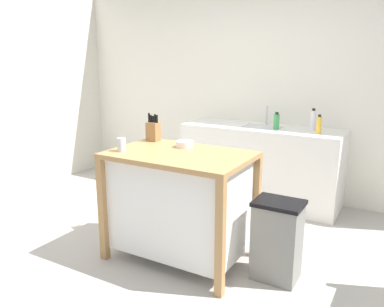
% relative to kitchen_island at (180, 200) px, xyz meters
% --- Properties ---
extents(ground_plane, '(6.39, 6.39, 0.00)m').
position_rel_kitchen_island_xyz_m(ground_plane, '(0.02, -0.08, -0.51)').
color(ground_plane, '#ADA8A0').
rests_on(ground_plane, ground).
extents(wall_back, '(5.39, 0.10, 2.60)m').
position_rel_kitchen_island_xyz_m(wall_back, '(0.02, 1.98, 0.79)').
color(wall_back, silver).
rests_on(wall_back, ground).
extents(wall_left, '(0.10, 2.66, 2.60)m').
position_rel_kitchen_island_xyz_m(wall_left, '(-2.68, 0.65, 0.79)').
color(wall_left, silver).
rests_on(wall_left, ground).
extents(kitchen_island, '(1.14, 0.74, 0.92)m').
position_rel_kitchen_island_xyz_m(kitchen_island, '(0.00, 0.00, 0.00)').
color(kitchen_island, '#AD7F4C').
rests_on(kitchen_island, ground).
extents(knife_block, '(0.11, 0.09, 0.25)m').
position_rel_kitchen_island_xyz_m(knife_block, '(-0.45, 0.27, 0.50)').
color(knife_block, '#9E7042').
rests_on(knife_block, kitchen_island).
extents(bowl_stoneware_deep, '(0.15, 0.15, 0.05)m').
position_rel_kitchen_island_xyz_m(bowl_stoneware_deep, '(-0.07, 0.19, 0.43)').
color(bowl_stoneware_deep, silver).
rests_on(bowl_stoneware_deep, kitchen_island).
extents(drinking_cup, '(0.07, 0.07, 0.11)m').
position_rel_kitchen_island_xyz_m(drinking_cup, '(-0.44, -0.19, 0.46)').
color(drinking_cup, silver).
rests_on(drinking_cup, kitchen_island).
extents(trash_bin, '(0.36, 0.28, 0.63)m').
position_rel_kitchen_island_xyz_m(trash_bin, '(0.81, 0.09, -0.20)').
color(trash_bin, slate).
rests_on(trash_bin, ground).
extents(sink_counter, '(1.82, 0.60, 0.89)m').
position_rel_kitchen_island_xyz_m(sink_counter, '(0.10, 1.63, -0.07)').
color(sink_counter, white).
rests_on(sink_counter, ground).
extents(sink_faucet, '(0.02, 0.02, 0.22)m').
position_rel_kitchen_island_xyz_m(sink_faucet, '(0.10, 1.77, 0.49)').
color(sink_faucet, '#B7BCC1').
rests_on(sink_faucet, sink_counter).
extents(bottle_hand_soap, '(0.06, 0.06, 0.24)m').
position_rel_kitchen_island_xyz_m(bottle_hand_soap, '(0.65, 1.71, 0.49)').
color(bottle_hand_soap, white).
rests_on(bottle_hand_soap, sink_counter).
extents(bottle_spray_cleaner, '(0.06, 0.06, 0.19)m').
position_rel_kitchen_island_xyz_m(bottle_spray_cleaner, '(0.28, 1.58, 0.46)').
color(bottle_spray_cleaner, green).
rests_on(bottle_spray_cleaner, sink_counter).
extents(bottle_dish_soap, '(0.05, 0.05, 0.20)m').
position_rel_kitchen_island_xyz_m(bottle_dish_soap, '(0.75, 1.54, 0.47)').
color(bottle_dish_soap, yellow).
rests_on(bottle_dish_soap, sink_counter).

